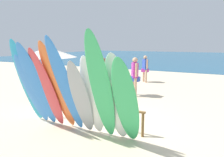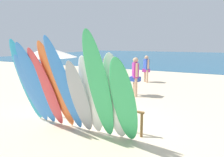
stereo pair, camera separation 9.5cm
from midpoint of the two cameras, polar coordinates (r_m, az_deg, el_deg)
The scene contains 19 objects.
ground at distance 19.03m, azimuth 17.09°, elevation 2.43°, with size 60.00×60.00×0.00m, color beige.
ocean_water at distance 37.15m, azimuth 22.00°, elevation 5.59°, with size 60.00×40.00×0.02m, color #235B7F.
surfboard_rack at distance 5.87m, azimuth -7.20°, elevation -7.87°, with size 3.51×0.07×0.67m.
surfboard_teal_0 at distance 6.21m, azimuth -22.26°, elevation -1.04°, with size 0.48×0.07×2.58m, color #289EC6.
surfboard_blue_1 at distance 6.07m, azimuth -21.07°, elevation -3.09°, with size 0.56×0.07×2.20m, color #337AD1.
surfboard_blue_2 at distance 5.74m, azimuth -19.71°, elevation -2.17°, with size 0.55×0.06×2.57m, color #337AD1.
surfboard_red_3 at distance 5.57m, azimuth -17.35°, elevation -3.04°, with size 0.50×0.07×2.41m, color #D13D42.
surfboard_orange_4 at distance 5.36m, azimuth -14.60°, elevation -2.52°, with size 0.53×0.08×2.57m, color orange.
surfboard_blue_5 at distance 5.10m, azimuth -12.57°, elevation -2.42°, with size 0.48×0.08×2.70m, color #337AD1.
surfboard_grey_6 at distance 5.01m, azimuth -8.45°, elevation -5.71°, with size 0.47×0.07×2.12m, color #999EA3.
surfboard_white_7 at distance 4.95m, azimuth -5.39°, elevation -5.21°, with size 0.48×0.08×2.16m, color white.
surfboard_green_8 at distance 4.48m, azimuth -2.86°, elevation -3.26°, with size 0.48×0.07×2.82m, color #38B266.
surfboard_white_9 at distance 4.61m, azimuth 1.66°, elevation -5.82°, with size 0.54×0.06×2.26m, color white.
surfboard_green_10 at distance 4.44m, azimuth 4.05°, elevation -6.88°, with size 0.55×0.08×2.24m, color #38B266.
beachgoer_midbeach at distance 12.32m, azimuth 9.78°, elevation 3.21°, with size 0.45×0.47×1.60m.
beachgoer_near_rack at distance 10.94m, azimuth -1.75°, elevation 2.35°, with size 0.40×0.56×1.54m.
beachgoer_by_water at distance 8.99m, azimuth 6.84°, elevation 1.27°, with size 0.45×0.56×1.71m.
beach_chair_red at distance 9.28m, azimuth -19.77°, elevation -2.47°, with size 0.69×0.80×0.82m.
beach_umbrella at distance 8.09m, azimuth -16.98°, elevation 7.02°, with size 2.12×2.12×2.17m.
Camera 2 is at (3.20, -4.60, 2.32)m, focal length 32.69 mm.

